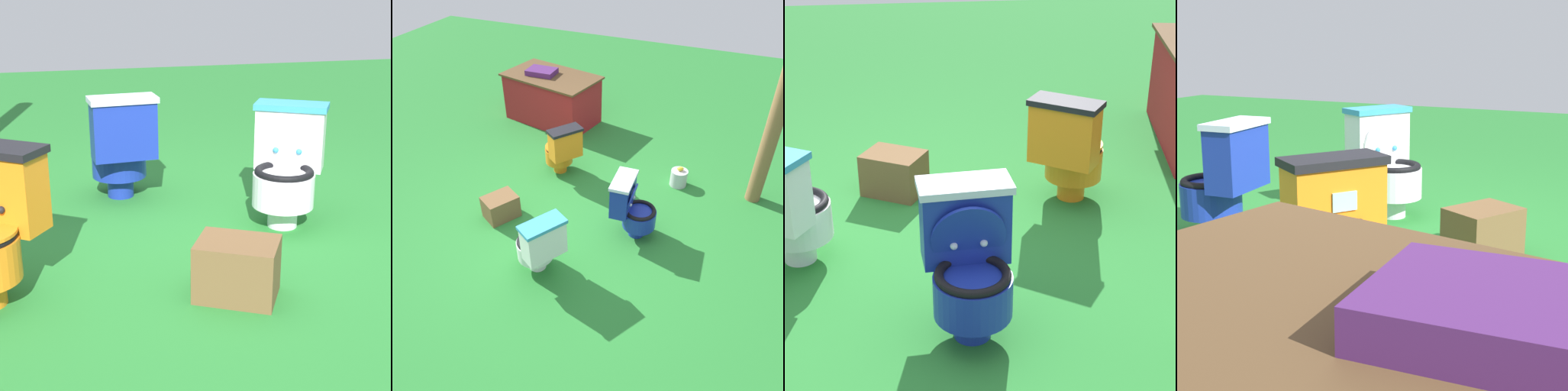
# 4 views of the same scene
# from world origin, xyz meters

# --- Properties ---
(ground) EXTENTS (14.00, 14.00, 0.00)m
(ground) POSITION_xyz_m (0.00, 0.00, 0.00)
(ground) COLOR #26752D
(toilet_white) EXTENTS (0.63, 0.60, 0.73)m
(toilet_white) POSITION_xyz_m (0.20, -0.72, 0.37)
(toilet_white) COLOR white
(toilet_white) RESTS_ON ground
(toilet_blue) EXTENTS (0.52, 0.45, 0.73)m
(toilet_blue) POSITION_xyz_m (0.86, 0.19, 0.37)
(toilet_blue) COLOR #192D9E
(toilet_blue) RESTS_ON ground
(toilet_orange) EXTENTS (0.63, 0.61, 0.73)m
(toilet_orange) POSITION_xyz_m (-0.38, 0.97, 0.37)
(toilet_orange) COLOR orange
(toilet_orange) RESTS_ON ground
(vendor_table) EXTENTS (1.60, 1.13, 0.85)m
(vendor_table) POSITION_xyz_m (-1.22, 2.33, 0.39)
(vendor_table) COLOR maroon
(vendor_table) RESTS_ON ground
(wooden_post) EXTENTS (0.18, 0.18, 1.94)m
(wooden_post) POSITION_xyz_m (2.09, 1.41, 0.97)
(wooden_post) COLOR brown
(wooden_post) RESTS_ON ground
(small_crate) EXTENTS (0.43, 0.47, 0.28)m
(small_crate) POSITION_xyz_m (-0.65, -0.14, 0.14)
(small_crate) COLOR brown
(small_crate) RESTS_ON ground
(lemon_bucket) EXTENTS (0.22, 0.22, 0.28)m
(lemon_bucket) POSITION_xyz_m (1.15, 1.33, 0.12)
(lemon_bucket) COLOR #B7B7BF
(lemon_bucket) RESTS_ON ground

